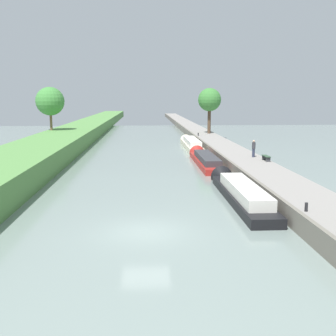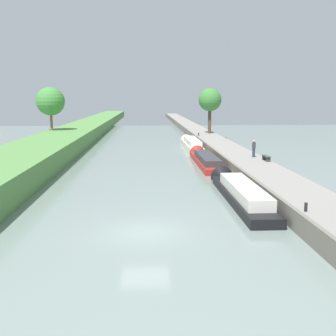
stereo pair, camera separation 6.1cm
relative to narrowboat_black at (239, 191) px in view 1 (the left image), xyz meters
name	(u,v)px [view 1 (the left image)]	position (x,y,z in m)	size (l,w,h in m)	color
ground_plane	(146,232)	(-6.36, -6.40, -0.51)	(160.00, 160.00, 0.00)	slate
right_towpath	(330,218)	(3.30, -6.40, 0.03)	(3.69, 260.00, 1.08)	gray
stone_quay	(294,218)	(1.34, -6.40, 0.05)	(0.25, 260.00, 1.13)	#6B665B
narrowboat_black	(239,191)	(0.00, 0.00, 0.00)	(1.90, 12.86, 1.88)	black
narrowboat_red	(205,159)	(-0.15, 14.72, -0.06)	(1.89, 13.01, 1.80)	maroon
narrowboat_cream	(191,144)	(-0.07, 27.98, 0.06)	(1.80, 13.92, 1.88)	beige
tree_rightbank_midnear	(210,100)	(4.06, 38.21, 5.90)	(3.69, 3.69, 7.25)	#4C3828
tree_leftbank_downstream	(50,101)	(-20.15, 33.95, 5.75)	(4.14, 4.14, 6.31)	brown
person_walking	(254,148)	(4.16, 11.82, 1.44)	(0.34, 0.34, 1.66)	#282D42
mooring_bollard_near	(306,207)	(1.76, -6.88, 0.79)	(0.16, 0.16, 0.45)	black
mooring_bollard_far	(198,134)	(1.76, 34.18, 0.79)	(0.16, 0.16, 0.45)	black
park_bench	(266,157)	(4.70, 9.43, 0.92)	(0.44, 1.50, 0.47)	#333338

